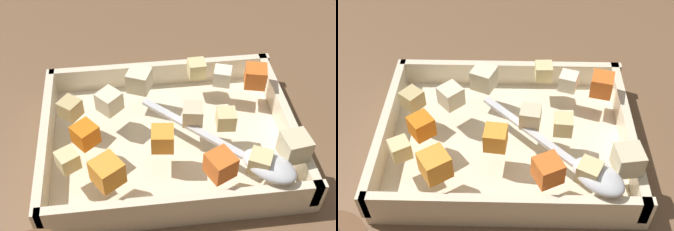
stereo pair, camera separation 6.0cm
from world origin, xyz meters
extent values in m
plane|color=brown|center=(0.00, 0.00, 0.00)|extent=(4.00, 4.00, 0.00)
cube|color=beige|center=(0.00, -0.01, 0.01)|extent=(0.35, 0.27, 0.01)
cube|color=beige|center=(0.00, -0.14, 0.03)|extent=(0.35, 0.01, 0.04)
cube|color=beige|center=(0.00, 0.12, 0.03)|extent=(0.35, 0.01, 0.04)
cube|color=beige|center=(-0.17, -0.01, 0.03)|extent=(0.01, 0.27, 0.04)
cube|color=beige|center=(0.16, -0.01, 0.03)|extent=(0.01, 0.27, 0.04)
cube|color=orange|center=(-0.11, -0.04, 0.07)|extent=(0.04, 0.04, 0.03)
cube|color=orange|center=(0.13, 0.05, 0.07)|extent=(0.04, 0.04, 0.03)
cube|color=orange|center=(-0.09, -0.10, 0.07)|extent=(0.05, 0.05, 0.03)
cube|color=orange|center=(0.05, -0.11, 0.07)|extent=(0.04, 0.04, 0.03)
cube|color=orange|center=(-0.02, -0.06, 0.07)|extent=(0.03, 0.03, 0.03)
cube|color=beige|center=(-0.08, 0.02, 0.07)|extent=(0.04, 0.04, 0.03)
cube|color=#E0CC89|center=(0.10, -0.11, 0.07)|extent=(0.04, 0.04, 0.03)
cube|color=beige|center=(-0.04, 0.06, 0.07)|extent=(0.04, 0.04, 0.03)
cube|color=beige|center=(0.15, -0.09, 0.07)|extent=(0.04, 0.04, 0.03)
cube|color=beige|center=(0.03, -0.02, 0.07)|extent=(0.03, 0.03, 0.03)
cube|color=#E0CC89|center=(0.07, -0.03, 0.07)|extent=(0.03, 0.03, 0.03)
cube|color=#E0CC89|center=(0.05, 0.08, 0.07)|extent=(0.03, 0.03, 0.03)
cube|color=#E0CC89|center=(-0.14, -0.08, 0.07)|extent=(0.03, 0.03, 0.02)
cube|color=tan|center=(-0.14, 0.01, 0.07)|extent=(0.04, 0.04, 0.03)
cube|color=silver|center=(0.09, 0.06, 0.07)|extent=(0.03, 0.03, 0.03)
ellipsoid|color=silver|center=(0.11, -0.11, 0.06)|extent=(0.08, 0.08, 0.02)
cube|color=silver|center=(0.03, -0.03, 0.06)|extent=(0.12, 0.12, 0.01)
camera|label=1|loc=(-0.05, -0.43, 0.49)|focal=47.30mm
camera|label=2|loc=(0.01, -0.44, 0.49)|focal=47.30mm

